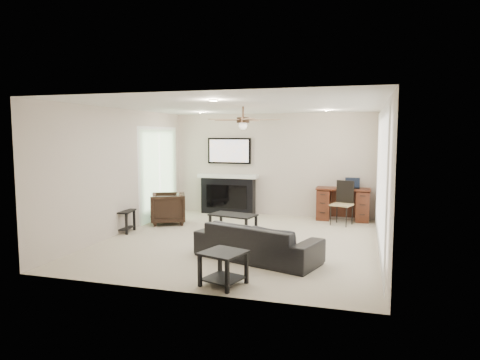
% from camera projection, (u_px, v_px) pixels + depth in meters
% --- Properties ---
extents(room_shell, '(5.50, 5.54, 2.52)m').
position_uv_depth(room_shell, '(252.00, 151.00, 7.87)').
color(room_shell, '#BAAE95').
rests_on(room_shell, ground).
extents(sofa, '(2.14, 1.35, 0.58)m').
position_uv_depth(sofa, '(257.00, 242.00, 6.78)').
color(sofa, black).
rests_on(sofa, ground).
extents(armchair, '(1.00, 0.99, 0.69)m').
position_uv_depth(armchair, '(168.00, 208.00, 9.55)').
color(armchair, black).
rests_on(armchair, ground).
extents(coffee_table, '(0.99, 0.68, 0.40)m').
position_uv_depth(coffee_table, '(233.00, 224.00, 8.57)').
color(coffee_table, black).
rests_on(coffee_table, ground).
extents(end_table_near, '(0.65, 0.65, 0.45)m').
position_uv_depth(end_table_near, '(223.00, 268.00, 5.63)').
color(end_table_near, black).
rests_on(end_table_near, ground).
extents(end_table_left, '(0.57, 0.57, 0.45)m').
position_uv_depth(end_table_left, '(121.00, 221.00, 8.71)').
color(end_table_left, black).
rests_on(end_table_left, ground).
extents(fireplace_unit, '(1.52, 0.34, 1.91)m').
position_uv_depth(fireplace_unit, '(228.00, 176.00, 10.70)').
color(fireplace_unit, black).
rests_on(fireplace_unit, ground).
extents(desk, '(1.22, 0.56, 0.76)m').
position_uv_depth(desk, '(343.00, 204.00, 9.93)').
color(desk, '#3B1C0E').
rests_on(desk, ground).
extents(desk_chair, '(0.54, 0.55, 0.97)m').
position_uv_depth(desk_chair, '(342.00, 203.00, 9.39)').
color(desk_chair, black).
rests_on(desk_chair, ground).
extents(laptop, '(0.33, 0.24, 0.23)m').
position_uv_depth(laptop, '(352.00, 183.00, 9.80)').
color(laptop, black).
rests_on(laptop, desk).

